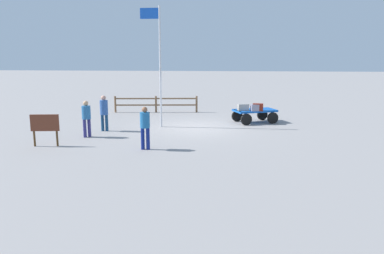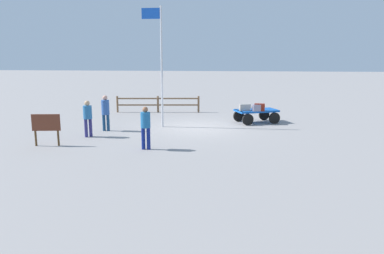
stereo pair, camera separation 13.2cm
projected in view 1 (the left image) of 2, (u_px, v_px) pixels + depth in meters
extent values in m
plane|color=gray|center=(197.00, 128.00, 18.42)|extent=(120.00, 120.00, 0.00)
cube|color=blue|center=(255.00, 110.00, 19.66)|extent=(2.40, 1.83, 0.10)
cube|color=blue|center=(237.00, 111.00, 19.36)|extent=(0.47, 1.00, 0.10)
cylinder|color=black|center=(246.00, 119.00, 18.97)|extent=(0.59, 0.33, 0.59)
cylinder|color=black|center=(237.00, 116.00, 20.04)|extent=(0.59, 0.33, 0.59)
cylinder|color=black|center=(273.00, 118.00, 19.41)|extent=(0.59, 0.33, 0.59)
cylinder|color=black|center=(262.00, 115.00, 20.48)|extent=(0.59, 0.33, 0.59)
cube|color=gray|center=(255.00, 108.00, 19.15)|extent=(0.52, 0.39, 0.33)
cube|color=gray|center=(243.00, 107.00, 19.27)|extent=(0.60, 0.42, 0.34)
cube|color=maroon|center=(258.00, 107.00, 19.21)|extent=(0.55, 0.39, 0.36)
cylinder|color=navy|center=(148.00, 139.00, 14.14)|extent=(0.14, 0.14, 0.84)
cylinder|color=navy|center=(143.00, 139.00, 14.15)|extent=(0.14, 0.14, 0.84)
cylinder|color=#1E629E|center=(145.00, 120.00, 14.01)|extent=(0.37, 0.37, 0.58)
sphere|color=#945F40|center=(145.00, 110.00, 13.93)|extent=(0.21, 0.21, 0.21)
cylinder|color=navy|center=(107.00, 123.00, 17.53)|extent=(0.14, 0.14, 0.77)
cylinder|color=navy|center=(103.00, 123.00, 17.54)|extent=(0.14, 0.14, 0.77)
cylinder|color=#2F579E|center=(104.00, 107.00, 17.39)|extent=(0.37, 0.37, 0.68)
sphere|color=tan|center=(103.00, 98.00, 17.31)|extent=(0.22, 0.22, 0.22)
cylinder|color=navy|center=(89.00, 128.00, 16.30)|extent=(0.14, 0.14, 0.80)
cylinder|color=navy|center=(85.00, 128.00, 16.19)|extent=(0.14, 0.14, 0.80)
cylinder|color=#27649E|center=(86.00, 112.00, 16.12)|extent=(0.52, 0.52, 0.57)
sphere|color=tan|center=(86.00, 103.00, 16.04)|extent=(0.22, 0.22, 0.22)
cylinder|color=silver|center=(160.00, 68.00, 18.06)|extent=(0.10, 0.10, 5.77)
cube|color=blue|center=(149.00, 13.00, 17.61)|extent=(0.88, 0.05, 0.50)
cylinder|color=#4C3319|center=(57.00, 138.00, 14.69)|extent=(0.08, 0.08, 0.61)
cylinder|color=#4C3319|center=(34.00, 139.00, 14.65)|extent=(0.08, 0.08, 0.61)
cube|color=brown|center=(45.00, 123.00, 14.55)|extent=(1.09, 0.20, 0.65)
cylinder|color=brown|center=(197.00, 104.00, 23.13)|extent=(0.12, 0.12, 1.01)
cylinder|color=brown|center=(156.00, 104.00, 23.09)|extent=(0.12, 0.12, 1.01)
cylinder|color=brown|center=(115.00, 104.00, 23.05)|extent=(0.12, 0.12, 1.01)
cube|color=brown|center=(156.00, 99.00, 23.02)|extent=(4.98, 0.59, 0.08)
cube|color=brown|center=(156.00, 105.00, 23.10)|extent=(4.98, 0.59, 0.08)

